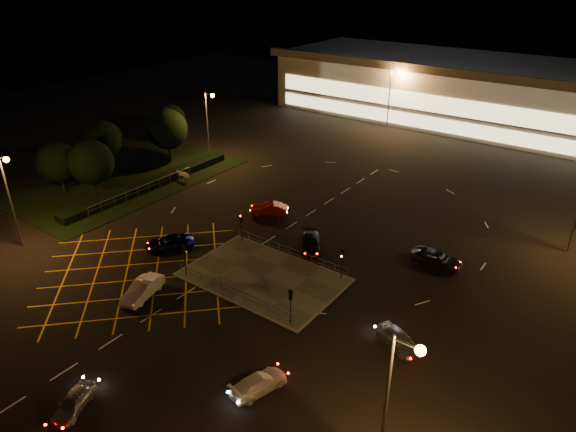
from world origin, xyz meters
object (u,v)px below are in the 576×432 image
Objects in this scene: signal_nw at (241,222)px; car_right_silver at (398,339)px; signal_se at (291,300)px; car_queue_white at (143,289)px; car_approach_white at (259,383)px; signal_ne at (342,257)px; car_east_grey at (437,258)px; car_left_blue at (170,243)px; car_far_dkgrey at (311,243)px; signal_sw at (184,254)px; car_near_silver at (74,402)px; car_circ_red at (269,209)px.

car_right_silver is (20.24, -5.40, -1.68)m from signal_nw.
signal_nw is (-12.00, 7.99, 0.00)m from signal_se.
car_queue_white is 1.09× the size of car_approach_white.
signal_ne is at bearing -65.40° from car_approach_white.
signal_ne is 9.97m from car_east_grey.
car_left_blue is 14.43m from car_far_dkgrey.
signal_sw is 0.78× the size of car_right_silver.
car_right_silver is (20.92, 7.13, -0.07)m from car_queue_white.
signal_ne is at bearing -63.00° from car_far_dkgrey.
car_circ_red is at bearing 79.66° from car_near_silver.
car_left_blue is at bearing -27.10° from signal_sw.
car_left_blue is at bearing -8.67° from signal_se.
signal_nw is at bearing 170.66° from car_far_dkgrey.
car_near_silver is at bearing 110.06° from signal_sw.
car_queue_white reaches higher than car_left_blue.
car_far_dkgrey is (6.65, 3.01, -1.70)m from signal_nw.
signal_se is at bearing -97.72° from car_far_dkgrey.
signal_sw is at bearing -146.35° from signal_ne.
car_far_dkgrey reaches higher than car_approach_white.
car_east_grey is (12.47, 31.20, 0.07)m from car_near_silver.
car_east_grey is (18.82, 20.20, -0.07)m from car_queue_white.
signal_ne reaches higher than car_queue_white.
signal_ne is at bearing 51.83° from car_left_blue.
car_queue_white is 27.61m from car_east_grey.
car_left_blue is at bearing -178.14° from car_far_dkgrey.
signal_nw reaches higher than car_left_blue.
car_left_blue reaches higher than car_far_dkgrey.
signal_ne is 9.99m from car_right_silver.
car_near_silver is at bearing -125.77° from car_far_dkgrey.
signal_nw is 7.60m from car_left_blue.
car_circ_red reaches higher than car_approach_white.
car_approach_white is (2.44, -7.12, -1.76)m from signal_se.
car_right_silver reaches higher than car_approach_white.
car_near_silver is 0.79× the size of car_far_dkgrey.
signal_sw is 0.69× the size of car_far_dkgrey.
signal_ne is 6.37m from car_far_dkgrey.
signal_sw is 5.96m from car_left_blue.
signal_nw is at bearing -16.53° from car_circ_red.
signal_nw is at bearing -30.85° from car_approach_white.
car_queue_white is 8.41m from car_left_blue.
car_right_silver is (13.59, -8.40, 0.02)m from car_far_dkgrey.
signal_ne is (12.00, 0.00, 0.00)m from signal_nw.
signal_nw is at bearing 79.51° from car_near_silver.
signal_nw is 0.69× the size of car_queue_white.
car_queue_white reaches higher than car_approach_white.
car_far_dkgrey is at bearing 83.58° from car_right_silver.
car_right_silver is (25.34, -0.02, -0.00)m from car_left_blue.
car_queue_white is 1.14× the size of car_right_silver.
signal_sw reaches higher than car_east_grey.
car_far_dkgrey is 9.21m from car_circ_red.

